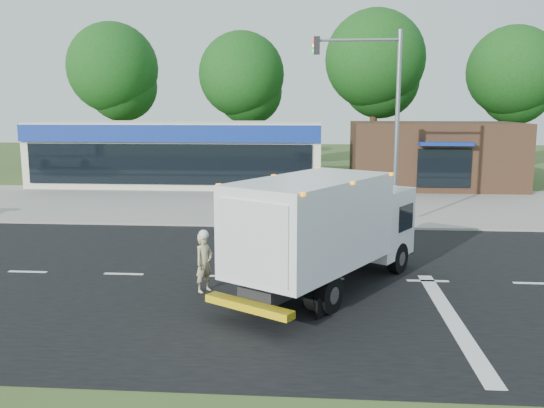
{
  "coord_description": "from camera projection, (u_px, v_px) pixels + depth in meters",
  "views": [
    {
      "loc": [
        -0.26,
        -16.31,
        5.02
      ],
      "look_at": [
        -1.75,
        2.99,
        1.7
      ],
      "focal_mm": 38.0,
      "sensor_mm": 36.0,
      "label": 1
    }
  ],
  "objects": [
    {
      "name": "ground",
      "position": [
        324.0,
        279.0,
        16.85
      ],
      "size": [
        120.0,
        120.0,
        0.0
      ],
      "primitive_type": "plane",
      "color": "#385123",
      "rests_on": "ground"
    },
    {
      "name": "road_asphalt",
      "position": [
        324.0,
        279.0,
        16.85
      ],
      "size": [
        60.0,
        14.0,
        0.02
      ],
      "primitive_type": "cube",
      "color": "black",
      "rests_on": "ground"
    },
    {
      "name": "sidewalk",
      "position": [
        322.0,
        222.0,
        24.9
      ],
      "size": [
        60.0,
        2.4,
        0.12
      ],
      "primitive_type": "cube",
      "color": "gray",
      "rests_on": "ground"
    },
    {
      "name": "parking_apron",
      "position": [
        321.0,
        201.0,
        30.61
      ],
      "size": [
        60.0,
        9.0,
        0.02
      ],
      "primitive_type": "cube",
      "color": "gray",
      "rests_on": "ground"
    },
    {
      "name": "lane_markings",
      "position": [
        375.0,
        294.0,
        15.42
      ],
      "size": [
        55.2,
        7.0,
        0.01
      ],
      "color": "silver",
      "rests_on": "road_asphalt"
    },
    {
      "name": "ems_box_truck",
      "position": [
        326.0,
        225.0,
        15.53
      ],
      "size": [
        5.65,
        7.31,
        3.2
      ],
      "rotation": [
        0.0,
        0.0,
        1.02
      ],
      "color": "black",
      "rests_on": "ground"
    },
    {
      "name": "emergency_worker",
      "position": [
        204.0,
        261.0,
        15.58
      ],
      "size": [
        0.65,
        0.7,
        1.73
      ],
      "rotation": [
        0.0,
        0.0,
        0.99
      ],
      "color": "#CCBE88",
      "rests_on": "ground"
    },
    {
      "name": "retail_strip_mall",
      "position": [
        180.0,
        153.0,
        36.78
      ],
      "size": [
        18.0,
        6.2,
        4.0
      ],
      "color": "beige",
      "rests_on": "ground"
    },
    {
      "name": "brown_storefront",
      "position": [
        434.0,
        155.0,
        35.62
      ],
      "size": [
        10.0,
        6.7,
        4.0
      ],
      "color": "#382316",
      "rests_on": "ground"
    },
    {
      "name": "traffic_signal_pole",
      "position": [
        382.0,
        108.0,
        23.31
      ],
      "size": [
        3.51,
        0.25,
        8.0
      ],
      "color": "gray",
      "rests_on": "ground"
    },
    {
      "name": "background_trees",
      "position": [
        310.0,
        74.0,
        43.34
      ],
      "size": [
        36.77,
        7.39,
        12.1
      ],
      "color": "#332114",
      "rests_on": "ground"
    }
  ]
}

